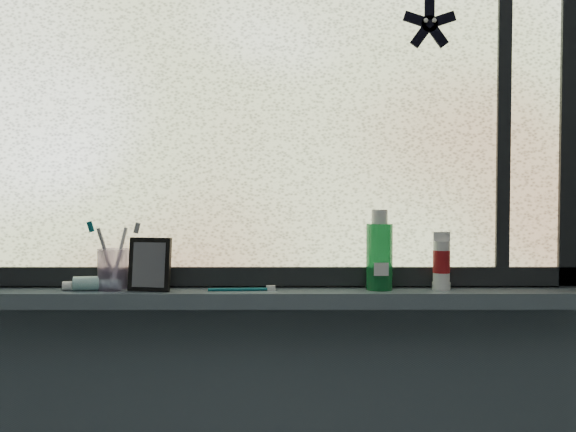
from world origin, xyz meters
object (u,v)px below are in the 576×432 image
Objects in this scene: vanity_mirror at (150,264)px; cream_tube at (441,259)px; mouthwash_bottle at (379,250)px; toothbrush_cup at (113,269)px.

vanity_mirror is 0.76m from cream_tube.
vanity_mirror is at bearing -177.94° from mouthwash_bottle.
cream_tube is at bearing -0.14° from mouthwash_bottle.
toothbrush_cup is 0.98× the size of cream_tube.
mouthwash_bottle is (0.60, 0.02, 0.04)m from vanity_mirror.
mouthwash_bottle reaches higher than vanity_mirror.
mouthwash_bottle is 1.60× the size of cream_tube.
cream_tube is (0.16, -0.00, -0.02)m from mouthwash_bottle.
vanity_mirror is 1.29× the size of toothbrush_cup.
cream_tube is (0.76, 0.02, 0.01)m from vanity_mirror.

